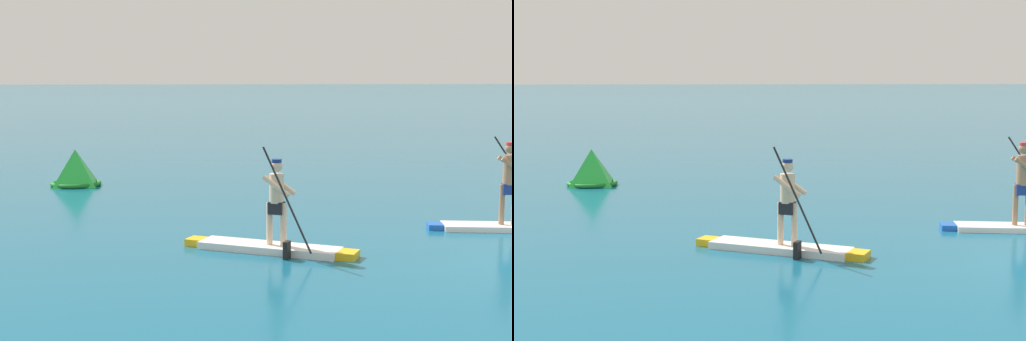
# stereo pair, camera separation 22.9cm
# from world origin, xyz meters

# --- Properties ---
(paddleboarder_near_left) EXTENTS (3.10, 1.79, 1.95)m
(paddleboarder_near_left) POSITION_xyz_m (-5.42, 1.46, 0.32)
(paddleboarder_near_left) COLOR white
(paddleboarder_near_left) RESTS_ON ground
(paddleboarder_mid_center) EXTENTS (3.10, 1.03, 1.92)m
(paddleboarder_mid_center) POSITION_xyz_m (-0.47, 3.14, 0.37)
(paddleboarder_mid_center) COLOR white
(paddleboarder_mid_center) RESTS_ON ground
(race_marker_buoy) EXTENTS (1.69, 1.69, 1.04)m
(race_marker_buoy) POSITION_xyz_m (-10.31, 10.15, 0.46)
(race_marker_buoy) COLOR green
(race_marker_buoy) RESTS_ON ground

